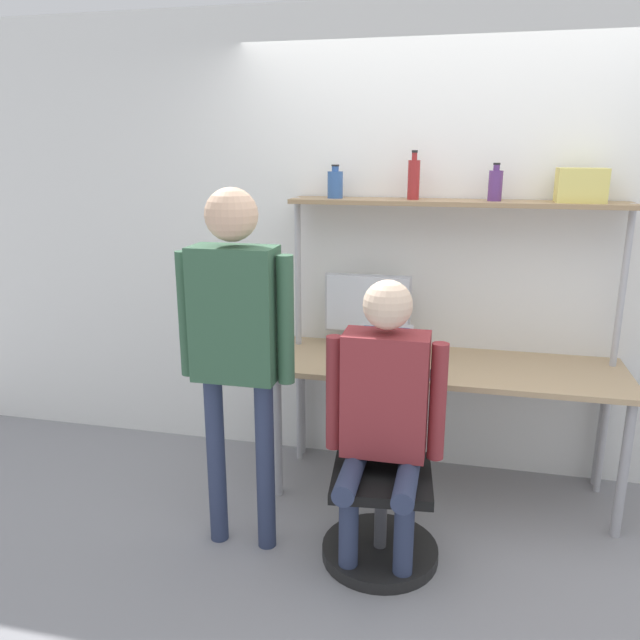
{
  "coord_description": "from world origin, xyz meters",
  "views": [
    {
      "loc": [
        0.05,
        -2.98,
        1.91
      ],
      "look_at": [
        -0.6,
        -0.16,
        1.12
      ],
      "focal_mm": 35.0,
      "sensor_mm": 36.0,
      "label": 1
    }
  ],
  "objects_px": {
    "monitor": "(367,308)",
    "office_chair": "(381,502)",
    "storage_box": "(581,185)",
    "person_seated": "(384,404)",
    "cell_phone": "(433,375)",
    "person_standing": "(235,326)",
    "bottle_blue": "(335,184)",
    "bottle_red": "(414,179)",
    "bottle_purple": "(495,185)",
    "laptop": "(385,356)"
  },
  "relations": [
    {
      "from": "laptop",
      "to": "person_seated",
      "type": "bearing_deg",
      "value": -82.97
    },
    {
      "from": "storage_box",
      "to": "bottle_red",
      "type": "bearing_deg",
      "value": 180.0
    },
    {
      "from": "monitor",
      "to": "bottle_blue",
      "type": "xyz_separation_m",
      "value": [
        -0.2,
        0.0,
        0.71
      ]
    },
    {
      "from": "monitor",
      "to": "storage_box",
      "type": "xyz_separation_m",
      "value": [
        1.1,
        0.0,
        0.72
      ]
    },
    {
      "from": "monitor",
      "to": "storage_box",
      "type": "height_order",
      "value": "storage_box"
    },
    {
      "from": "monitor",
      "to": "person_standing",
      "type": "height_order",
      "value": "person_standing"
    },
    {
      "from": "cell_phone",
      "to": "person_standing",
      "type": "relative_size",
      "value": 0.09
    },
    {
      "from": "laptop",
      "to": "storage_box",
      "type": "xyz_separation_m",
      "value": [
        0.95,
        0.3,
        0.9
      ]
    },
    {
      "from": "person_standing",
      "to": "bottle_red",
      "type": "xyz_separation_m",
      "value": [
        0.71,
        0.91,
        0.63
      ]
    },
    {
      "from": "person_seated",
      "to": "bottle_red",
      "type": "height_order",
      "value": "bottle_red"
    },
    {
      "from": "person_seated",
      "to": "cell_phone",
      "type": "bearing_deg",
      "value": 69.06
    },
    {
      "from": "monitor",
      "to": "person_standing",
      "type": "distance_m",
      "value": 1.03
    },
    {
      "from": "monitor",
      "to": "laptop",
      "type": "height_order",
      "value": "monitor"
    },
    {
      "from": "bottle_blue",
      "to": "bottle_red",
      "type": "xyz_separation_m",
      "value": [
        0.44,
        0.0,
        0.03
      ]
    },
    {
      "from": "monitor",
      "to": "bottle_purple",
      "type": "relative_size",
      "value": 2.55
    },
    {
      "from": "person_standing",
      "to": "laptop",
      "type": "bearing_deg",
      "value": 44.79
    },
    {
      "from": "bottle_blue",
      "to": "person_standing",
      "type": "bearing_deg",
      "value": -106.7
    },
    {
      "from": "bottle_blue",
      "to": "storage_box",
      "type": "xyz_separation_m",
      "value": [
        1.29,
        0.0,
        0.01
      ]
    },
    {
      "from": "monitor",
      "to": "bottle_purple",
      "type": "distance_m",
      "value": 0.98
    },
    {
      "from": "monitor",
      "to": "person_standing",
      "type": "bearing_deg",
      "value": -117.26
    },
    {
      "from": "bottle_red",
      "to": "person_seated",
      "type": "bearing_deg",
      "value": -91.48
    },
    {
      "from": "storage_box",
      "to": "bottle_purple",
      "type": "bearing_deg",
      "value": -180.0
    },
    {
      "from": "monitor",
      "to": "person_standing",
      "type": "relative_size",
      "value": 0.29
    },
    {
      "from": "laptop",
      "to": "person_seated",
      "type": "distance_m",
      "value": 0.59
    },
    {
      "from": "office_chair",
      "to": "storage_box",
      "type": "height_order",
      "value": "storage_box"
    },
    {
      "from": "monitor",
      "to": "storage_box",
      "type": "relative_size",
      "value": 2.08
    },
    {
      "from": "bottle_blue",
      "to": "bottle_red",
      "type": "bearing_deg",
      "value": 0.0
    },
    {
      "from": "cell_phone",
      "to": "person_seated",
      "type": "relative_size",
      "value": 0.11
    },
    {
      "from": "monitor",
      "to": "cell_phone",
      "type": "xyz_separation_m",
      "value": [
        0.41,
        -0.39,
        -0.24
      ]
    },
    {
      "from": "monitor",
      "to": "office_chair",
      "type": "height_order",
      "value": "monitor"
    },
    {
      "from": "person_standing",
      "to": "monitor",
      "type": "bearing_deg",
      "value": 62.74
    },
    {
      "from": "person_standing",
      "to": "storage_box",
      "type": "xyz_separation_m",
      "value": [
        1.57,
        0.91,
        0.6
      ]
    },
    {
      "from": "cell_phone",
      "to": "office_chair",
      "type": "height_order",
      "value": "office_chair"
    },
    {
      "from": "bottle_purple",
      "to": "storage_box",
      "type": "relative_size",
      "value": 0.82
    },
    {
      "from": "laptop",
      "to": "person_standing",
      "type": "bearing_deg",
      "value": -135.21
    },
    {
      "from": "person_seated",
      "to": "bottle_blue",
      "type": "relative_size",
      "value": 7.4
    },
    {
      "from": "bottle_purple",
      "to": "office_chair",
      "type": "bearing_deg",
      "value": -118.61
    },
    {
      "from": "office_chair",
      "to": "bottle_blue",
      "type": "distance_m",
      "value": 1.72
    },
    {
      "from": "bottle_purple",
      "to": "storage_box",
      "type": "height_order",
      "value": "bottle_purple"
    },
    {
      "from": "bottle_red",
      "to": "storage_box",
      "type": "relative_size",
      "value": 1.08
    },
    {
      "from": "monitor",
      "to": "bottle_purple",
      "type": "bearing_deg",
      "value": 0.01
    },
    {
      "from": "bottle_blue",
      "to": "storage_box",
      "type": "distance_m",
      "value": 1.29
    },
    {
      "from": "office_chair",
      "to": "bottle_red",
      "type": "xyz_separation_m",
      "value": [
        0.03,
        0.84,
        1.48
      ]
    },
    {
      "from": "bottle_red",
      "to": "cell_phone",
      "type": "bearing_deg",
      "value": -66.27
    },
    {
      "from": "monitor",
      "to": "office_chair",
      "type": "xyz_separation_m",
      "value": [
        0.21,
        -0.84,
        -0.74
      ]
    },
    {
      "from": "bottle_red",
      "to": "storage_box",
      "type": "xyz_separation_m",
      "value": [
        0.86,
        0.0,
        -0.02
      ]
    },
    {
      "from": "person_standing",
      "to": "bottle_purple",
      "type": "xyz_separation_m",
      "value": [
        1.14,
        0.91,
        0.6
      ]
    },
    {
      "from": "laptop",
      "to": "monitor",
      "type": "bearing_deg",
      "value": 115.47
    },
    {
      "from": "monitor",
      "to": "office_chair",
      "type": "distance_m",
      "value": 1.14
    },
    {
      "from": "person_seated",
      "to": "bottle_red",
      "type": "distance_m",
      "value": 1.3
    }
  ]
}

